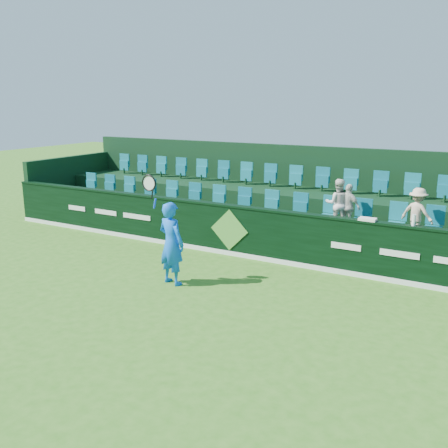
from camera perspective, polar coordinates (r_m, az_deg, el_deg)
The scene contains 13 objects.
ground at distance 10.25m, azimuth -10.14°, elevation -9.26°, with size 60.00×60.00×0.00m, color #316E1A.
sponsor_hoarding at distance 13.17m, azimuth 0.85°, elevation -0.68°, with size 16.00×0.25×1.35m.
stand_tier_front at distance 14.18m, azimuth 2.98°, elevation -0.77°, with size 16.00×2.00×0.80m, color black.
stand_tier_back at distance 15.80m, azimuth 6.09°, elevation 1.63°, with size 16.00×1.80×1.30m, color black.
stand_rear at distance 16.09m, azimuth 6.78°, elevation 3.89°, with size 16.00×4.10×2.60m.
seat_row_front at distance 14.37m, azimuth 3.74°, elevation 2.28°, with size 13.50×0.50×0.60m, color #157582.
seat_row_back at distance 15.90m, azimuth 6.62°, elevation 5.17°, with size 13.50×0.50×0.60m, color #157582.
tennis_player at distance 11.06m, azimuth -6.05°, elevation -2.15°, with size 1.09×0.57×2.48m.
spectator_left at distance 13.08m, azimuth 12.86°, elevation 2.30°, with size 0.62×0.48×1.27m, color white.
spectator_middle at distance 13.01m, azimuth 14.03°, elevation 1.93°, with size 0.68×0.28×1.17m, color silver.
spectator_right at distance 12.68m, azimuth 21.21°, elevation 1.18°, with size 0.78×0.45×1.21m, color beige.
towel at distance 11.77m, azimuth 16.08°, elevation 0.53°, with size 0.38×0.25×0.06m, color white.
drinks_bottle at distance 11.57m, azimuth 20.87°, elevation 0.42°, with size 0.08×0.08×0.25m, color white.
Camera 1 is at (6.12, -7.18, 4.00)m, focal length 40.00 mm.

